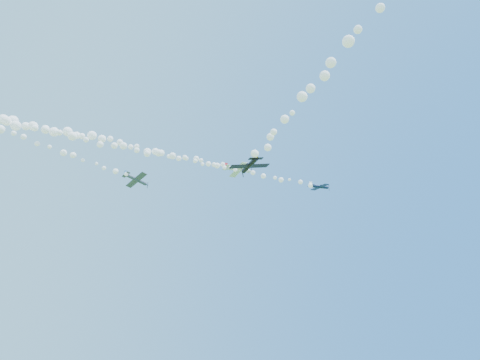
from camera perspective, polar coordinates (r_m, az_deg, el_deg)
plane_white at (r=99.98m, az=-0.26°, el=1.52°), size 7.84×8.32×2.09m
smoke_trail_white at (r=93.46m, az=-21.34°, el=5.84°), size 67.01×16.88×3.24m
plane_navy at (r=105.47m, az=11.24°, el=-0.94°), size 6.23×6.53×1.96m
smoke_trail_navy at (r=91.02m, az=-11.29°, el=3.65°), size 77.37×20.46×2.50m
plane_grey at (r=97.62m, az=-14.54°, el=0.06°), size 6.74×7.06×2.59m
plane_black at (r=61.63m, az=1.34°, el=2.09°), size 6.32×6.11×2.06m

